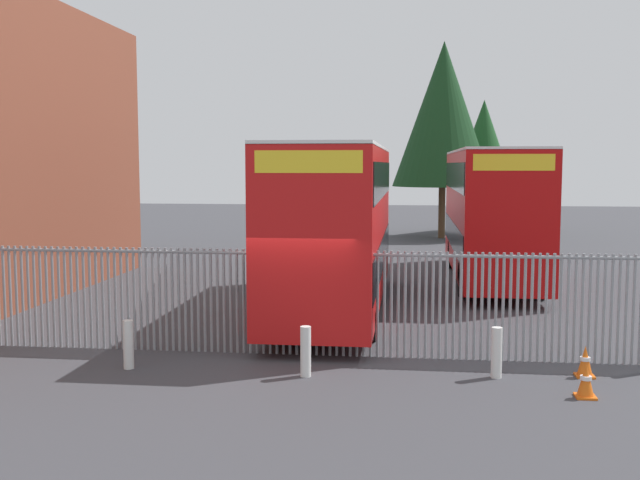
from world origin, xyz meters
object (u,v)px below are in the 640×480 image
Objects in this scene: double_decker_bus_near_gate at (336,222)px; double_decker_bus_behind_fence_left at (491,210)px; bollard_near_left at (128,345)px; bollard_near_right at (497,353)px; traffic_cone_by_gate at (586,381)px; bollard_center_front at (306,351)px; traffic_cone_mid_forecourt at (585,362)px.

double_decker_bus_near_gate and double_decker_bus_behind_fence_left have the same top height.
bollard_near_right is (7.01, 0.22, 0.00)m from bollard_near_left.
traffic_cone_by_gate is at bearing -54.82° from double_decker_bus_near_gate.
double_decker_bus_near_gate is at bearing 90.68° from bollard_center_front.
bollard_center_front is (3.48, -0.12, 0.00)m from bollard_near_left.
bollard_center_front is (-4.61, -12.26, -1.95)m from double_decker_bus_behind_fence_left.
bollard_near_right reaches higher than traffic_cone_mid_forecourt.
traffic_cone_by_gate is at bearing -8.19° from bollard_center_front.
bollard_near_right is at bearing 1.76° from bollard_near_left.
traffic_cone_mid_forecourt is (5.17, 0.59, -0.19)m from bollard_center_front.
double_decker_bus_behind_fence_left is 13.24m from bollard_center_front.
bollard_near_left is at bearing -178.24° from bollard_near_right.
bollard_near_right is at bearing 142.73° from traffic_cone_by_gate.
traffic_cone_mid_forecourt is at bearing 8.70° from bollard_near_right.
bollard_near_right is at bearing -95.20° from double_decker_bus_behind_fence_left.
bollard_center_front is 5.21m from traffic_cone_mid_forecourt.
bollard_center_front is (0.08, -6.35, -1.95)m from double_decker_bus_near_gate.
bollard_center_front is at bearing 171.81° from traffic_cone_by_gate.
traffic_cone_by_gate is at bearing -101.95° from traffic_cone_mid_forecourt.
bollard_center_front is at bearing -110.62° from double_decker_bus_behind_fence_left.
bollard_near_right is 1.68m from traffic_cone_mid_forecourt.
double_decker_bus_near_gate is at bearing 132.34° from traffic_cone_mid_forecourt.
traffic_cone_mid_forecourt is (1.65, 0.25, -0.19)m from bollard_near_right.
bollard_near_left is 7.01m from bollard_near_right.
bollard_near_left is at bearing -118.67° from double_decker_bus_near_gate.
traffic_cone_by_gate is (4.90, -0.70, -0.19)m from bollard_center_front.
bollard_near_left is (-3.41, -6.23, -1.95)m from double_decker_bus_near_gate.
bollard_near_right is at bearing -59.07° from double_decker_bus_near_gate.
traffic_cone_by_gate is at bearing -37.27° from bollard_near_right.
traffic_cone_mid_forecourt is (0.56, -11.67, -2.13)m from double_decker_bus_behind_fence_left.
double_decker_bus_behind_fence_left is 11.38× the size of bollard_center_front.
bollard_near_left is (-8.09, -12.13, -1.95)m from double_decker_bus_behind_fence_left.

